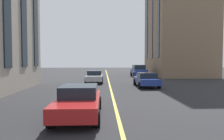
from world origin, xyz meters
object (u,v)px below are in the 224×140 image
(car_red_mid, at_px, (79,101))
(car_blue_parked_b, at_px, (146,79))
(car_blue_near, at_px, (139,71))
(car_silver_trailing, at_px, (94,76))

(car_red_mid, relative_size, car_blue_parked_b, 1.00)
(car_red_mid, bearing_deg, car_blue_parked_b, -27.20)
(car_blue_near, distance_m, car_blue_parked_b, 12.38)
(car_silver_trailing, height_order, car_blue_parked_b, same)
(car_silver_trailing, xyz_separation_m, car_red_mid, (-14.05, 0.06, 0.00))
(car_blue_near, relative_size, car_blue_parked_b, 1.07)
(car_silver_trailing, bearing_deg, car_blue_near, -38.12)
(car_silver_trailing, distance_m, car_blue_near, 10.65)
(car_blue_near, bearing_deg, car_red_mid, 163.52)
(car_red_mid, relative_size, car_blue_near, 0.94)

